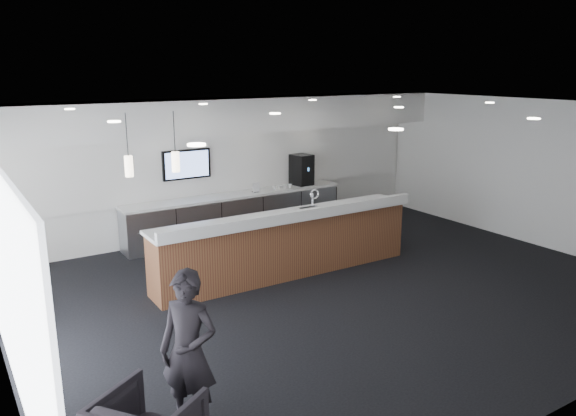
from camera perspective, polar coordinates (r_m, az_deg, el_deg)
ground at (r=9.53m, az=5.03°, el=-8.23°), size 10.00×10.00×0.00m
ceiling at (r=8.84m, az=5.45°, el=10.07°), size 10.00×8.00×0.02m
back_wall at (r=12.41m, az=-6.12°, el=4.23°), size 10.00×0.02×3.00m
right_wall at (r=12.70m, az=23.45°, el=3.36°), size 0.02×8.00×3.00m
soffit_bulkhead at (r=11.86m, az=-5.28°, el=9.40°), size 10.00×0.90×0.70m
alcove_panel at (r=12.36m, az=-6.07°, el=4.66°), size 9.80×0.06×1.40m
back_credenza at (r=12.31m, az=-5.25°, el=-0.70°), size 5.06×0.66×0.95m
wall_tv at (r=11.89m, az=-10.26°, el=4.39°), size 1.05×0.08×0.62m
pendant_left at (r=8.44m, az=-11.16°, el=4.54°), size 0.12×0.12×0.30m
pendant_right at (r=8.21m, az=-15.71°, el=4.03°), size 0.12×0.12×0.30m
ceiling_can_lights at (r=8.84m, az=5.45°, el=9.88°), size 7.00×5.00×0.02m
service_counter at (r=9.97m, az=-0.17°, el=-3.62°), size 4.98×0.85×1.49m
coffee_machine at (r=13.05m, az=1.39°, el=3.91°), size 0.46×0.56×0.71m
info_sign_left at (r=12.30m, az=-3.28°, el=2.05°), size 0.14×0.03×0.20m
info_sign_right at (r=12.33m, az=-3.25°, el=2.11°), size 0.16×0.03×0.21m
lounge_guest at (r=5.88m, az=-10.05°, el=-14.17°), size 0.71×0.74×1.70m
cup_0 at (r=12.77m, az=0.22°, el=2.27°), size 0.09×0.09×0.08m
cup_1 at (r=12.70m, az=-0.31°, el=2.20°), size 0.12×0.12×0.08m
cup_2 at (r=12.63m, az=-0.85°, el=2.13°), size 0.11×0.11×0.08m
cup_3 at (r=12.56m, az=-1.40°, el=2.06°), size 0.11×0.11×0.08m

